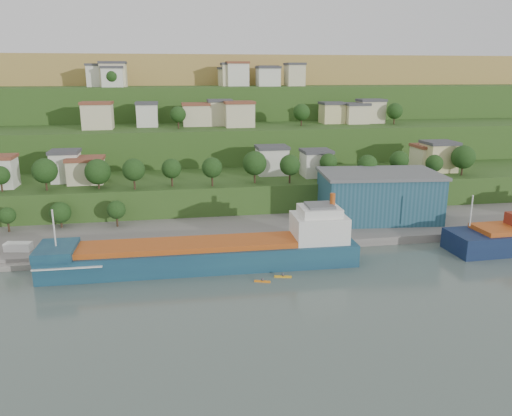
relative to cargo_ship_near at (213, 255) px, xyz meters
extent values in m
plane|color=#4D5E55|center=(13.67, -8.46, -2.72)|extent=(500.00, 500.00, 0.00)
cube|color=slate|center=(33.67, 19.54, -2.72)|extent=(220.00, 26.00, 4.00)
cube|color=slate|center=(-41.33, 13.54, -2.72)|extent=(40.00, 18.00, 2.40)
cube|color=#284719|center=(13.67, 47.54, -2.72)|extent=(260.00, 32.00, 20.00)
cube|color=#284719|center=(13.67, 77.54, -2.72)|extent=(280.00, 32.00, 44.00)
cube|color=#284719|center=(13.67, 107.54, -2.72)|extent=(300.00, 32.00, 70.00)
cube|color=olive|center=(13.67, 181.54, -2.72)|extent=(360.00, 120.00, 96.00)
cube|color=silver|center=(-53.53, 42.71, 11.24)|extent=(7.46, 7.36, 7.93)
cube|color=silver|center=(-37.62, 47.66, 11.40)|extent=(7.64, 7.41, 8.23)
cube|color=#3F3F44|center=(-37.62, 47.66, 15.96)|extent=(8.24, 8.01, 0.90)
cube|color=beige|center=(-31.75, 44.96, 10.52)|extent=(9.59, 8.42, 6.48)
cube|color=brown|center=(-31.75, 44.96, 14.20)|extent=(10.19, 9.02, 0.90)
cube|color=silver|center=(22.70, 48.28, 11.23)|extent=(9.12, 7.79, 7.90)
cube|color=#3F3F44|center=(22.70, 48.28, 15.63)|extent=(9.72, 8.39, 0.90)
cube|color=silver|center=(35.21, 43.00, 10.88)|extent=(8.20, 8.12, 7.19)
cube|color=#3F3F44|center=(35.21, 43.00, 14.92)|extent=(8.80, 8.72, 0.90)
cube|color=beige|center=(74.16, 47.94, 10.82)|extent=(8.48, 9.00, 7.07)
cube|color=brown|center=(74.16, 47.94, 14.80)|extent=(9.08, 9.60, 0.90)
cube|color=#D4C889|center=(75.80, 44.15, 11.59)|extent=(9.24, 8.73, 8.63)
cube|color=#3F3F44|center=(75.80, 44.15, 16.36)|extent=(9.84, 9.33, 0.90)
cube|color=beige|center=(-31.46, 75.49, 23.35)|extent=(9.73, 7.94, 8.15)
cube|color=brown|center=(-31.46, 75.49, 27.88)|extent=(10.33, 8.54, 0.90)
cube|color=silver|center=(-15.38, 81.30, 23.08)|extent=(7.16, 8.67, 7.61)
cube|color=#3F3F44|center=(-15.38, 81.30, 27.34)|extent=(7.76, 9.27, 0.90)
cube|color=beige|center=(1.62, 80.12, 22.87)|extent=(9.28, 7.55, 7.17)
cube|color=brown|center=(1.62, 80.12, 26.90)|extent=(9.88, 8.15, 0.90)
cube|color=beige|center=(10.16, 80.12, 23.43)|extent=(8.19, 7.27, 8.31)
cube|color=#3F3F44|center=(10.16, 80.12, 28.04)|extent=(8.79, 7.87, 0.90)
cube|color=beige|center=(16.29, 74.28, 23.25)|extent=(9.88, 7.98, 7.94)
cube|color=brown|center=(16.29, 74.28, 27.67)|extent=(10.48, 8.58, 0.90)
cube|color=#D4C889|center=(52.45, 81.69, 22.74)|extent=(8.12, 8.26, 6.92)
cube|color=#3F3F44|center=(52.45, 81.69, 26.65)|extent=(8.72, 8.86, 0.90)
cube|color=beige|center=(60.73, 79.05, 22.61)|extent=(8.15, 8.45, 6.65)
cube|color=#3F3F44|center=(60.73, 79.05, 26.38)|extent=(8.75, 9.05, 0.90)
cube|color=beige|center=(66.98, 79.89, 23.26)|extent=(9.26, 7.07, 7.96)
cube|color=#3F3F44|center=(66.98, 79.89, 27.69)|extent=(9.86, 7.67, 0.90)
cube|color=silver|center=(-33.74, 109.32, 36.23)|extent=(9.62, 8.31, 7.89)
cube|color=#3F3F44|center=(-33.74, 109.32, 40.62)|extent=(10.22, 8.91, 0.90)
cube|color=beige|center=(-28.37, 106.11, 36.62)|extent=(9.66, 8.49, 8.68)
cube|color=#3F3F44|center=(-28.37, 106.11, 41.41)|extent=(10.26, 9.09, 0.90)
cube|color=silver|center=(-28.32, 102.63, 35.74)|extent=(7.83, 7.27, 6.92)
cube|color=#3F3F44|center=(-28.32, 102.63, 39.65)|extent=(8.43, 7.87, 0.90)
cube|color=beige|center=(16.93, 113.14, 35.61)|extent=(7.37, 7.59, 6.66)
cube|color=#3F3F44|center=(16.93, 113.14, 39.39)|extent=(7.97, 8.19, 0.90)
cube|color=beige|center=(17.92, 110.78, 36.50)|extent=(7.27, 7.67, 8.43)
cube|color=#3F3F44|center=(17.92, 110.78, 41.16)|extent=(7.87, 8.27, 0.90)
cube|color=silver|center=(20.59, 109.24, 36.72)|extent=(8.61, 7.26, 8.88)
cube|color=brown|center=(20.59, 109.24, 41.61)|extent=(9.21, 7.86, 0.90)
cube|color=silver|center=(32.65, 105.81, 35.77)|extent=(8.81, 8.41, 6.99)
cube|color=#3F3F44|center=(32.65, 105.81, 39.72)|extent=(9.41, 9.01, 0.90)
cube|color=silver|center=(33.80, 112.83, 35.95)|extent=(7.52, 8.70, 7.35)
cube|color=#3F3F44|center=(33.80, 112.83, 40.08)|extent=(8.12, 9.30, 0.90)
cube|color=beige|center=(44.06, 107.00, 36.47)|extent=(7.05, 8.97, 8.39)
cube|color=#3F3F44|center=(44.06, 107.00, 41.11)|extent=(7.65, 9.57, 0.90)
cylinder|color=#382619|center=(-52.14, 37.22, 8.81)|extent=(0.50, 0.50, 3.07)
sphere|color=black|center=(-52.14, 37.22, 11.69)|extent=(4.90, 4.90, 4.90)
cylinder|color=#382619|center=(-40.90, 36.89, 9.02)|extent=(0.50, 0.50, 3.49)
sphere|color=black|center=(-40.90, 36.89, 12.59)|extent=(6.62, 6.62, 6.62)
cylinder|color=#382619|center=(-27.46, 36.72, 8.64)|extent=(0.50, 0.50, 2.73)
sphere|color=black|center=(-27.46, 36.72, 11.90)|extent=(6.89, 6.89, 6.89)
cylinder|color=#382619|center=(-17.85, 34.22, 9.12)|extent=(0.50, 0.50, 3.68)
sphere|color=black|center=(-17.85, 34.22, 12.61)|extent=(6.01, 6.01, 6.01)
cylinder|color=#382619|center=(-7.88, 36.12, 9.04)|extent=(0.50, 0.50, 3.52)
sphere|color=black|center=(-7.88, 36.12, 12.28)|extent=(5.39, 5.39, 5.39)
cylinder|color=#382619|center=(3.07, 34.41, 9.12)|extent=(0.50, 0.50, 3.68)
sphere|color=black|center=(3.07, 34.41, 12.50)|extent=(5.61, 5.61, 5.61)
cylinder|color=#382619|center=(15.28, 36.33, 9.22)|extent=(0.50, 0.50, 3.88)
sphere|color=black|center=(15.28, 36.33, 13.03)|extent=(6.80, 6.80, 6.80)
cylinder|color=#382619|center=(25.03, 34.52, 9.10)|extent=(0.50, 0.50, 3.64)
sphere|color=black|center=(25.03, 34.52, 12.52)|extent=(5.83, 5.83, 5.83)
cylinder|color=#382619|center=(36.94, 36.49, 9.27)|extent=(0.50, 0.50, 3.97)
sphere|color=black|center=(36.94, 36.49, 12.64)|extent=(5.04, 5.04, 5.04)
cylinder|color=#382619|center=(47.79, 33.84, 8.86)|extent=(0.50, 0.50, 3.17)
sphere|color=black|center=(47.79, 33.84, 12.02)|extent=(5.73, 5.73, 5.73)
cylinder|color=#382619|center=(58.85, 36.62, 9.12)|extent=(0.50, 0.50, 3.69)
sphere|color=black|center=(58.85, 36.62, 12.51)|extent=(5.62, 5.62, 5.62)
cylinder|color=#382619|center=(68.60, 33.77, 8.85)|extent=(0.50, 0.50, 3.15)
sphere|color=black|center=(68.60, 33.77, 11.82)|extent=(5.07, 5.07, 5.07)
cylinder|color=#382619|center=(79.63, 36.72, 9.10)|extent=(0.50, 0.50, 3.65)
sphere|color=black|center=(79.63, 36.72, 12.88)|extent=(7.09, 7.09, 7.09)
cylinder|color=#382619|center=(14.17, 81.28, 20.94)|extent=(0.50, 0.50, 3.32)
sphere|color=black|center=(14.17, 81.28, 24.10)|extent=(5.45, 5.45, 5.45)
cylinder|color=#382619|center=(-28.41, 99.92, 33.66)|extent=(0.50, 0.50, 2.77)
sphere|color=black|center=(-28.41, 99.92, 36.26)|extent=(4.40, 4.40, 4.40)
cylinder|color=#382619|center=(38.57, 73.91, 20.86)|extent=(0.50, 0.50, 3.17)
sphere|color=black|center=(38.57, 73.91, 24.07)|extent=(5.92, 5.92, 5.92)
cylinder|color=#382619|center=(-4.85, 72.09, 20.92)|extent=(0.50, 0.50, 3.29)
sphere|color=black|center=(-4.85, 72.09, 24.04)|extent=(5.35, 5.35, 5.35)
cylinder|color=#382619|center=(73.63, 73.54, 20.88)|extent=(0.50, 0.50, 3.20)
sphere|color=black|center=(73.63, 73.54, 24.07)|extent=(5.79, 5.79, 5.79)
cube|color=#13304A|center=(-2.19, 0.00, -1.30)|extent=(66.44, 11.49, 6.63)
cube|color=#AD4A17|center=(-4.08, 0.00, 2.58)|extent=(49.37, 9.32, 1.14)
cube|color=#13304A|center=(-31.54, 0.00, 2.96)|extent=(7.74, 10.54, 1.89)
cube|color=silver|center=(23.37, 0.00, 4.85)|extent=(11.51, 9.65, 5.68)
cube|color=silver|center=(23.37, 0.00, 8.64)|extent=(8.64, 7.71, 1.89)
cube|color=#595B5E|center=(23.37, 0.00, 9.87)|extent=(5.77, 5.77, 0.57)
cylinder|color=#AD4A17|center=(26.21, 0.00, 11.01)|extent=(1.15, 1.15, 2.84)
cylinder|color=silver|center=(-31.54, 0.00, 7.69)|extent=(0.35, 0.35, 7.57)
cube|color=silver|center=(-28.70, 0.00, 0.88)|extent=(13.43, 10.91, 0.24)
cylinder|color=silver|center=(59.17, -0.66, 7.17)|extent=(0.34, 0.34, 7.29)
cube|color=#1C4656|center=(46.75, 22.54, 5.28)|extent=(31.58, 20.77, 12.00)
cube|color=#595B5E|center=(46.75, 22.54, 11.68)|extent=(32.67, 21.86, 0.80)
cube|color=white|center=(-42.26, 11.89, -0.18)|extent=(6.07, 3.36, 2.68)
cube|color=silver|center=(-34.20, 8.81, -1.11)|extent=(4.12, 1.63, 0.82)
cube|color=orange|center=(8.98, -9.80, -2.60)|extent=(3.24, 1.62, 0.24)
sphere|color=#3F3F44|center=(8.98, -9.80, -2.19)|extent=(0.57, 0.57, 0.57)
cube|color=gold|center=(13.53, -8.17, -2.59)|extent=(3.59, 1.49, 0.27)
sphere|color=#3F3F44|center=(13.53, -8.17, -2.14)|extent=(0.62, 0.62, 0.62)
camera|label=1|loc=(-7.99, -100.28, 37.56)|focal=35.00mm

